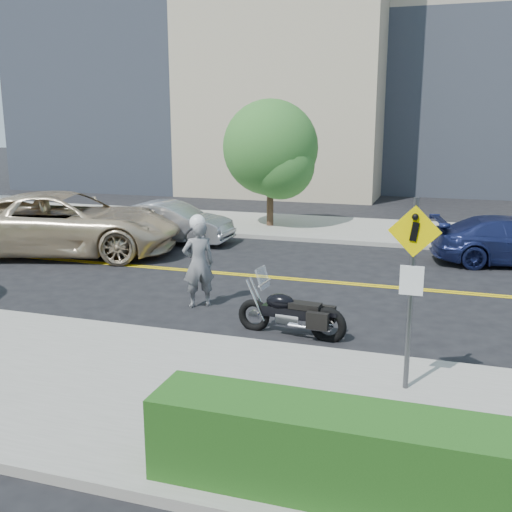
{
  "coord_description": "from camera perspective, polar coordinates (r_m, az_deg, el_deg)",
  "views": [
    {
      "loc": [
        4.63,
        -15.28,
        4.27
      ],
      "look_at": [
        0.54,
        -2.59,
        1.2
      ],
      "focal_mm": 42.0,
      "sensor_mm": 36.0,
      "label": 1
    }
  ],
  "objects": [
    {
      "name": "ground_plane",
      "position": [
        16.53,
        0.97,
        -2.0
      ],
      "size": [
        120.0,
        120.0,
        0.0
      ],
      "primitive_type": "plane",
      "color": "black",
      "rests_on": "ground"
    },
    {
      "name": "sidewalk_near",
      "position": [
        9.98,
        -11.95,
        -12.19
      ],
      "size": [
        60.0,
        5.0,
        0.15
      ],
      "primitive_type": "cube",
      "color": "#9E9B91",
      "rests_on": "ground_plane"
    },
    {
      "name": "sidewalk_far",
      "position": [
        23.63,
        6.28,
        2.66
      ],
      "size": [
        60.0,
        5.0,
        0.15
      ],
      "primitive_type": "cube",
      "color": "#9E9B91",
      "rests_on": "ground_plane"
    },
    {
      "name": "pedestrian_sign",
      "position": [
        9.27,
        14.63,
        -1.88
      ],
      "size": [
        0.78,
        0.08,
        3.0
      ],
      "color": "#4C4C51",
      "rests_on": "sidewalk_near"
    },
    {
      "name": "motorcyclist",
      "position": [
        13.78,
        -5.51,
        -0.49
      ],
      "size": [
        0.89,
        0.83,
        2.16
      ],
      "rotation": [
        0.0,
        0.0,
        3.79
      ],
      "color": "silver",
      "rests_on": "ground"
    },
    {
      "name": "motorcycle",
      "position": [
        12.0,
        3.4,
        -4.5
      ],
      "size": [
        2.26,
        0.87,
        1.35
      ],
      "primitive_type": null,
      "rotation": [
        0.0,
        0.0,
        -0.09
      ],
      "color": "black",
      "rests_on": "ground"
    },
    {
      "name": "suv",
      "position": [
        20.05,
        -17.63,
        2.97
      ],
      "size": [
        7.82,
        5.11,
        2.0
      ],
      "primitive_type": "imported",
      "rotation": [
        0.0,
        0.0,
        1.84
      ],
      "color": "beige",
      "rests_on": "ground"
    },
    {
      "name": "parked_car_white",
      "position": [
        25.72,
        -22.69,
        3.99
      ],
      "size": [
        4.42,
        3.14,
        1.4
      ],
      "primitive_type": "imported",
      "rotation": [
        0.0,
        0.0,
        1.98
      ],
      "color": "silver",
      "rests_on": "ground"
    },
    {
      "name": "parked_car_silver",
      "position": [
        21.2,
        -8.11,
        3.18
      ],
      "size": [
        4.35,
        1.54,
        1.43
      ],
      "primitive_type": "imported",
      "rotation": [
        0.0,
        0.0,
        1.58
      ],
      "color": "gray",
      "rests_on": "ground"
    },
    {
      "name": "tree_far_a",
      "position": [
        23.33,
        1.38,
        10.27
      ],
      "size": [
        3.67,
        3.67,
        5.01
      ],
      "rotation": [
        0.0,
        0.0,
        0.04
      ],
      "color": "#382619",
      "rests_on": "ground"
    }
  ]
}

